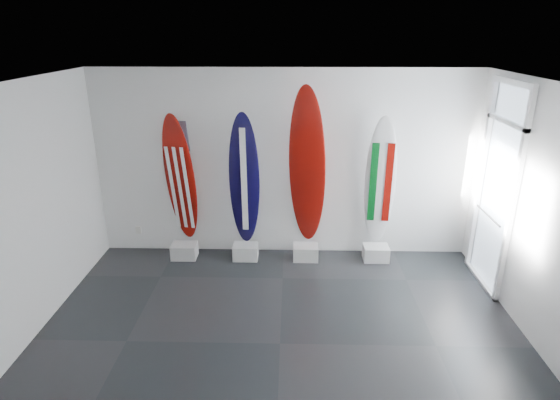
{
  "coord_description": "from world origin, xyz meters",
  "views": [
    {
      "loc": [
        0.12,
        -4.58,
        3.54
      ],
      "look_at": [
        -0.04,
        1.4,
        1.31
      ],
      "focal_mm": 29.71,
      "sensor_mm": 36.0,
      "label": 1
    }
  ],
  "objects_px": {
    "surfboard_usa": "(180,180)",
    "surfboard_italy": "(380,182)",
    "surfboard_navy": "(244,180)",
    "surfboard_swiss": "(307,168)"
  },
  "relations": [
    {
      "from": "surfboard_swiss",
      "to": "surfboard_italy",
      "type": "xyz_separation_m",
      "value": [
        1.14,
        0.0,
        -0.23
      ]
    },
    {
      "from": "surfboard_navy",
      "to": "surfboard_italy",
      "type": "distance_m",
      "value": 2.11
    },
    {
      "from": "surfboard_usa",
      "to": "surfboard_navy",
      "type": "xyz_separation_m",
      "value": [
        1.0,
        0.0,
        0.0
      ]
    },
    {
      "from": "surfboard_usa",
      "to": "surfboard_swiss",
      "type": "xyz_separation_m",
      "value": [
        1.98,
        0.0,
        0.21
      ]
    },
    {
      "from": "surfboard_navy",
      "to": "surfboard_swiss",
      "type": "height_order",
      "value": "surfboard_swiss"
    },
    {
      "from": "surfboard_usa",
      "to": "surfboard_swiss",
      "type": "bearing_deg",
      "value": 10.94
    },
    {
      "from": "surfboard_swiss",
      "to": "surfboard_italy",
      "type": "distance_m",
      "value": 1.16
    },
    {
      "from": "surfboard_usa",
      "to": "surfboard_italy",
      "type": "height_order",
      "value": "surfboard_usa"
    },
    {
      "from": "surfboard_navy",
      "to": "surfboard_italy",
      "type": "xyz_separation_m",
      "value": [
        2.11,
        0.0,
        -0.02
      ]
    },
    {
      "from": "surfboard_navy",
      "to": "surfboard_swiss",
      "type": "xyz_separation_m",
      "value": [
        0.98,
        0.0,
        0.21
      ]
    }
  ]
}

